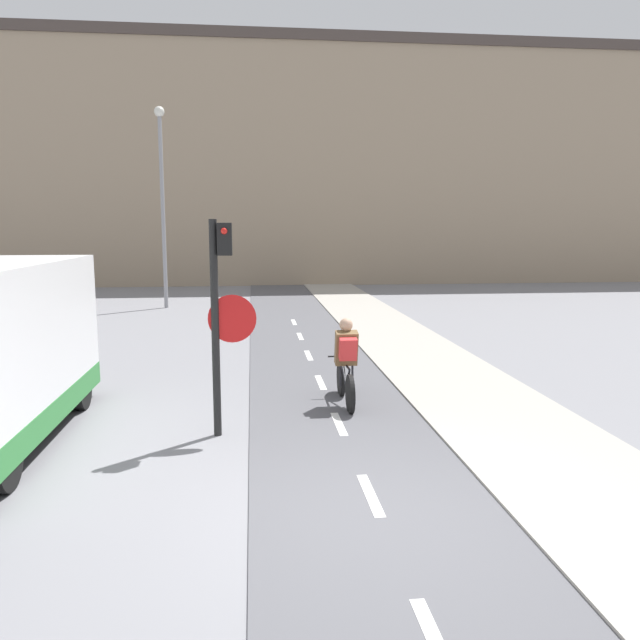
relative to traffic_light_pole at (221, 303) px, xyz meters
The scene contains 7 objects.
ground_plane 3.73m from the traffic_light_pole, 58.43° to the right, with size 120.00×120.00×0.00m, color gray.
bike_lane 3.72m from the traffic_light_pole, 58.37° to the right, with size 2.66×60.00×0.02m.
sidewalk_strip 5.36m from the traffic_light_pole, 33.07° to the right, with size 2.40×60.00×0.05m.
building_row_background 25.41m from the traffic_light_pole, 86.14° to the left, with size 60.00×5.20×12.20m.
traffic_light_pole is the anchor object (origin of this frame).
street_lamp_far 14.82m from the traffic_light_pole, 100.60° to the left, with size 0.36×0.36×7.07m.
cyclist_near 2.62m from the traffic_light_pole, 33.59° to the left, with size 0.46×1.66×1.46m.
Camera 1 is at (-1.25, -5.88, 2.94)m, focal length 35.00 mm.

